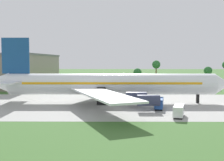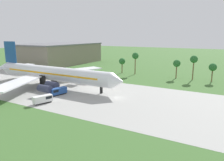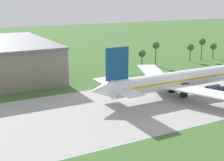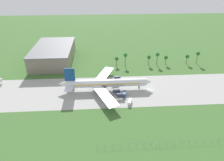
% 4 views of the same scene
% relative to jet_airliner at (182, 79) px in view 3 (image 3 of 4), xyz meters
% --- Properties ---
extents(jet_airliner, '(70.37, 61.61, 18.56)m').
position_rel_jet_airliner_xyz_m(jet_airliner, '(0.00, 0.00, 0.00)').
color(jet_airliner, white).
rests_on(jet_airliner, ground_plane).
extents(terminal_building, '(36.72, 61.20, 15.11)m').
position_rel_jet_airliner_xyz_m(terminal_building, '(-49.07, 58.48, 2.16)').
color(terminal_building, slate).
rests_on(terminal_building, ground_plane).
extents(palm_tree_row, '(81.77, 3.60, 12.12)m').
position_rel_jet_airliner_xyz_m(palm_tree_row, '(51.00, 43.32, 2.85)').
color(palm_tree_row, brown).
rests_on(palm_tree_row, ground_plane).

